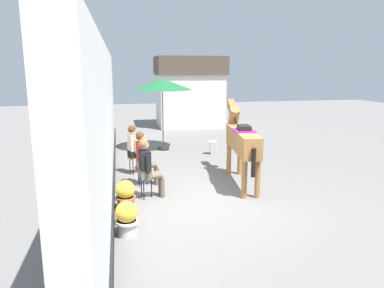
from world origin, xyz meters
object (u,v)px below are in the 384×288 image
(flower_planter_near, at_px, (127,218))
(seated_visitor_middle, at_px, (144,155))
(seated_visitor_far, at_px, (135,147))
(flower_planter_far, at_px, (125,194))
(cafe_parasol, at_px, (162,85))
(spare_stool_white, at_px, (212,143))
(seated_visitor_near, at_px, (148,165))
(saddled_horse_center, at_px, (242,140))
(satchel_bag, at_px, (143,159))

(flower_planter_near, bearing_deg, seated_visitor_middle, 79.74)
(seated_visitor_far, xyz_separation_m, flower_planter_far, (-0.35, -2.68, -0.44))
(seated_visitor_far, height_order, flower_planter_far, seated_visitor_far)
(cafe_parasol, distance_m, spare_stool_white, 2.74)
(seated_visitor_near, relative_size, seated_visitor_middle, 1.00)
(saddled_horse_center, bearing_deg, seated_visitor_far, 150.97)
(seated_visitor_far, height_order, flower_planter_near, seated_visitor_far)
(saddled_horse_center, xyz_separation_m, cafe_parasol, (-1.47, 4.40, 1.20))
(cafe_parasol, bearing_deg, seated_visitor_near, -100.88)
(satchel_bag, bearing_deg, seated_visitor_middle, -168.51)
(seated_visitor_near, relative_size, flower_planter_near, 2.17)
(seated_visitor_far, distance_m, flower_planter_far, 2.74)
(seated_visitor_near, xyz_separation_m, flower_planter_far, (-0.53, -0.62, -0.44))
(seated_visitor_near, height_order, seated_visitor_middle, same)
(seated_visitor_far, bearing_deg, seated_visitor_near, -85.00)
(seated_visitor_near, bearing_deg, saddled_horse_center, 13.93)
(seated_visitor_middle, relative_size, seated_visitor_far, 1.00)
(seated_visitor_far, xyz_separation_m, spare_stool_white, (2.72, 1.86, -0.38))
(flower_planter_far, height_order, spare_stool_white, flower_planter_far)
(seated_visitor_middle, height_order, flower_planter_near, seated_visitor_middle)
(flower_planter_near, bearing_deg, satchel_bag, 83.08)
(seated_visitor_middle, bearing_deg, seated_visitor_near, -88.74)
(seated_visitor_far, height_order, cafe_parasol, cafe_parasol)
(flower_planter_near, height_order, spare_stool_white, flower_planter_near)
(seated_visitor_middle, distance_m, cafe_parasol, 4.44)
(flower_planter_near, xyz_separation_m, spare_stool_white, (3.07, 5.77, 0.07))
(seated_visitor_near, xyz_separation_m, cafe_parasol, (0.96, 5.01, 1.59))
(flower_planter_near, bearing_deg, flower_planter_far, 89.73)
(seated_visitor_near, relative_size, flower_planter_far, 2.17)
(saddled_horse_center, relative_size, cafe_parasol, 1.16)
(saddled_horse_center, bearing_deg, flower_planter_near, -140.30)
(spare_stool_white, bearing_deg, flower_planter_far, -124.09)
(flower_planter_far, distance_m, spare_stool_white, 5.47)
(spare_stool_white, bearing_deg, flower_planter_near, -118.03)
(saddled_horse_center, bearing_deg, spare_stool_white, 88.20)
(seated_visitor_far, height_order, spare_stool_white, seated_visitor_far)
(saddled_horse_center, relative_size, flower_planter_near, 4.67)
(seated_visitor_middle, bearing_deg, flower_planter_near, -100.26)
(seated_visitor_middle, xyz_separation_m, seated_visitor_far, (-0.16, 1.08, 0.00))
(seated_visitor_middle, bearing_deg, saddled_horse_center, -8.58)
(flower_planter_far, bearing_deg, saddled_horse_center, 22.46)
(seated_visitor_near, xyz_separation_m, flower_planter_near, (-0.54, -1.86, -0.44))
(cafe_parasol, relative_size, spare_stool_white, 5.61)
(saddled_horse_center, distance_m, spare_stool_white, 3.40)
(cafe_parasol, height_order, spare_stool_white, cafe_parasol)
(flower_planter_far, bearing_deg, cafe_parasol, 75.16)
(flower_planter_near, distance_m, satchel_bag, 5.22)
(seated_visitor_near, bearing_deg, spare_stool_white, 57.01)
(seated_visitor_far, relative_size, cafe_parasol, 0.54)
(saddled_horse_center, bearing_deg, satchel_bag, 130.80)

